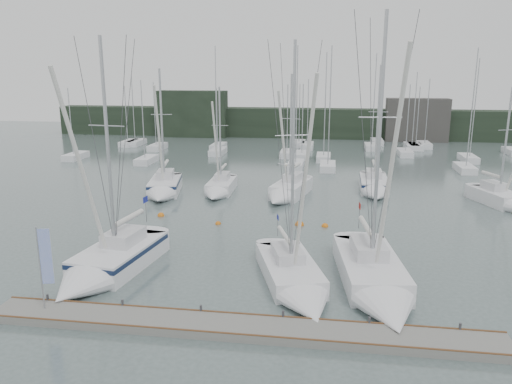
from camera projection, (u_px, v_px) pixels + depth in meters
ground at (254, 286)px, 27.87m from camera, size 160.00×160.00×0.00m
dock at (238, 327)px, 23.02m from camera, size 24.00×2.00×0.40m
far_treeline at (308, 123)px, 86.77m from camera, size 90.00×4.00×5.00m
far_building_left at (193, 114)px, 87.33m from camera, size 12.00×3.00×8.00m
far_building_right at (417, 120)px, 82.06m from camera, size 10.00×3.00×7.00m
mast_forest at (306, 151)px, 70.54m from camera, size 60.94×26.38×14.79m
sailboat_near_left at (103, 267)px, 28.80m from camera, size 4.48×10.04×14.68m
sailboat_near_center at (298, 285)px, 26.83m from camera, size 5.48×9.70×14.26m
sailboat_near_right at (378, 286)px, 26.50m from camera, size 4.48×11.45×15.82m
sailboat_mid_a at (163, 189)px, 47.37m from camera, size 4.24×8.30×12.68m
sailboat_mid_b at (219, 189)px, 47.84m from camera, size 2.48×7.53×10.88m
sailboat_mid_c at (286, 192)px, 46.30m from camera, size 4.37×8.51×12.14m
sailboat_mid_d at (375, 187)px, 48.30m from camera, size 2.82×8.55×12.98m
sailboat_mid_e at (507, 201)px, 43.39m from camera, size 4.92×7.53×11.10m
buoy_a at (218, 224)px, 38.93m from camera, size 0.45×0.45×0.45m
buoy_b at (299, 225)px, 38.66m from camera, size 0.70×0.70×0.70m
buoy_c at (161, 216)px, 41.05m from camera, size 0.57×0.57×0.57m
dock_banner at (44, 261)px, 23.85m from camera, size 0.62×0.20×4.18m
seagull at (286, 165)px, 27.41m from camera, size 0.95×0.42×0.19m
buoy_d at (325, 227)px, 38.30m from camera, size 0.53×0.53×0.53m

